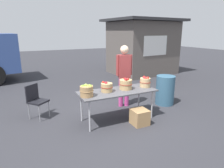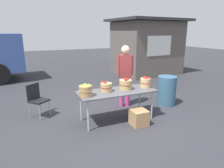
# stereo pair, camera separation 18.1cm
# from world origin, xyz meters

# --- Properties ---
(ground_plane) EXTENTS (40.00, 40.00, 0.00)m
(ground_plane) POSITION_xyz_m (0.00, 0.00, 0.00)
(ground_plane) COLOR #2D2D33
(market_table) EXTENTS (1.90, 0.76, 0.75)m
(market_table) POSITION_xyz_m (0.00, 0.00, 0.71)
(market_table) COLOR #4C4C51
(market_table) RESTS_ON ground
(apple_basket_green_0) EXTENTS (0.31, 0.31, 0.28)m
(apple_basket_green_0) POSITION_xyz_m (-0.80, -0.08, 0.88)
(apple_basket_green_0) COLOR #A87F51
(apple_basket_green_0) RESTS_ON market_table
(apple_basket_red_0) EXTENTS (0.29, 0.29, 0.25)m
(apple_basket_red_0) POSITION_xyz_m (-0.26, 0.06, 0.86)
(apple_basket_red_0) COLOR tan
(apple_basket_red_0) RESTS_ON market_table
(apple_basket_red_1) EXTENTS (0.33, 0.33, 0.30)m
(apple_basket_red_1) POSITION_xyz_m (0.26, 0.05, 0.88)
(apple_basket_red_1) COLOR tan
(apple_basket_red_1) RESTS_ON market_table
(apple_basket_red_2) EXTENTS (0.28, 0.28, 0.28)m
(apple_basket_red_2) POSITION_xyz_m (0.81, 0.01, 0.88)
(apple_basket_red_2) COLOR tan
(apple_basket_red_2) RESTS_ON market_table
(vendor_adult) EXTENTS (0.46, 0.30, 1.77)m
(vendor_adult) POSITION_xyz_m (0.60, 0.75, 1.04)
(vendor_adult) COLOR #CC3F8C
(vendor_adult) RESTS_ON ground
(food_kiosk) EXTENTS (3.75, 3.21, 2.74)m
(food_kiosk) POSITION_xyz_m (3.84, 4.63, 1.38)
(food_kiosk) COLOR #59514C
(food_kiosk) RESTS_ON ground
(folding_chair) EXTENTS (0.56, 0.56, 0.86)m
(folding_chair) POSITION_xyz_m (-1.79, 1.00, 0.51)
(folding_chair) COLOR black
(folding_chair) RESTS_ON ground
(trash_barrel) EXTENTS (0.55, 0.55, 0.87)m
(trash_barrel) POSITION_xyz_m (1.80, 0.36, 0.44)
(trash_barrel) COLOR #335972
(trash_barrel) RESTS_ON ground
(produce_crate) EXTENTS (0.37, 0.37, 0.37)m
(produce_crate) POSITION_xyz_m (0.36, -0.47, 0.18)
(produce_crate) COLOR #A87F51
(produce_crate) RESTS_ON ground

